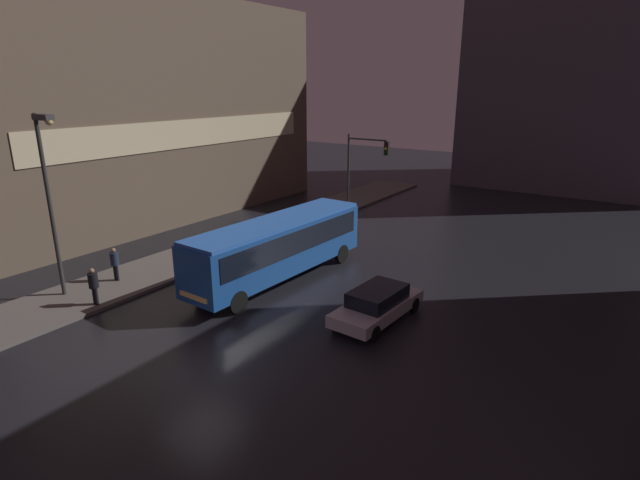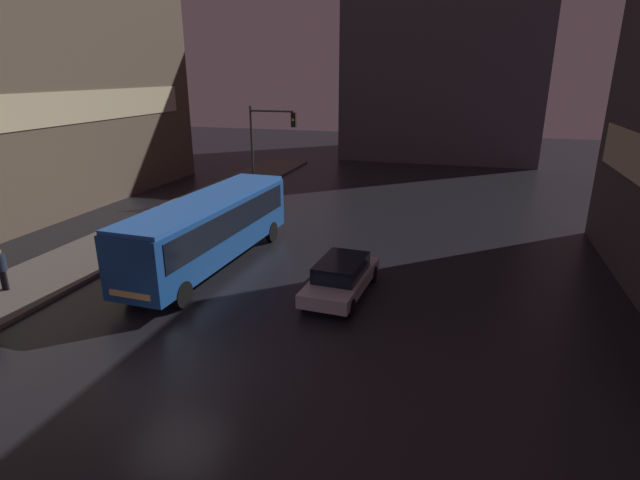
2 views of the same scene
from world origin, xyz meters
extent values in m
plane|color=black|center=(0.00, 0.00, 0.00)|extent=(120.00, 120.00, 0.00)
cube|color=#56514C|center=(-9.00, 10.00, 0.07)|extent=(4.00, 48.00, 0.15)
cube|color=beige|center=(-14.58, 13.13, 6.16)|extent=(0.24, 22.73, 1.80)
cube|color=#423D47|center=(4.33, 42.49, 10.27)|extent=(18.00, 12.00, 20.54)
cube|color=#E0B25B|center=(-4.62, 42.49, 7.00)|extent=(0.24, 10.20, 1.80)
cube|color=#E0B25B|center=(-4.62, 42.49, 13.54)|extent=(0.24, 10.20, 1.80)
cube|color=#194793|center=(-2.99, 7.96, 1.73)|extent=(2.77, 10.71, 2.36)
cube|color=black|center=(-2.99, 7.96, 2.16)|extent=(2.80, 9.87, 1.10)
cube|color=blue|center=(-2.99, 7.96, 2.99)|extent=(2.72, 10.50, 0.16)
cube|color=#F4CC72|center=(-3.20, 2.63, 0.95)|extent=(1.65, 0.17, 0.20)
cylinder|color=black|center=(-2.07, 4.00, 0.50)|extent=(0.29, 1.01, 1.00)
cylinder|color=black|center=(-4.22, 4.09, 0.50)|extent=(0.29, 1.01, 1.00)
cylinder|color=black|center=(-1.76, 11.82, 0.50)|extent=(0.29, 1.01, 1.00)
cylinder|color=black|center=(-3.91, 11.91, 0.50)|extent=(0.29, 1.01, 1.00)
cube|color=#B7B7BC|center=(3.12, 6.72, 0.55)|extent=(2.13, 4.72, 0.50)
cube|color=black|center=(3.12, 6.72, 1.10)|extent=(1.73, 2.63, 0.59)
cylinder|color=black|center=(3.87, 5.06, 0.32)|extent=(0.24, 0.65, 0.64)
cylinder|color=black|center=(2.18, 5.17, 0.32)|extent=(0.24, 0.65, 0.64)
cylinder|color=black|center=(4.06, 8.28, 0.32)|extent=(0.24, 0.65, 0.64)
cylinder|color=black|center=(2.37, 8.38, 0.32)|extent=(0.24, 0.65, 0.64)
cylinder|color=black|center=(-9.35, 3.14, 0.54)|extent=(0.14, 0.14, 0.78)
cylinder|color=black|center=(-9.17, 3.14, 0.54)|extent=(0.14, 0.14, 0.78)
cylinder|color=#1E283D|center=(-9.26, 3.14, 1.25)|extent=(0.52, 0.52, 0.65)
cylinder|color=#2D2D2D|center=(-6.23, 19.88, 3.02)|extent=(0.16, 0.16, 6.04)
cylinder|color=#2D2D2D|center=(-4.77, 19.88, 5.74)|extent=(2.91, 0.12, 0.12)
cube|color=black|center=(-3.32, 19.88, 5.24)|extent=(0.30, 0.24, 0.90)
sphere|color=#390706|center=(-3.32, 19.74, 5.52)|extent=(0.18, 0.18, 0.18)
sphere|color=gold|center=(-3.32, 19.74, 5.24)|extent=(0.18, 0.18, 0.18)
sphere|color=black|center=(-3.32, 19.74, 4.96)|extent=(0.18, 0.18, 0.18)
camera|label=1|loc=(11.64, -10.02, 9.28)|focal=28.00mm
camera|label=2|loc=(7.28, -10.27, 8.09)|focal=28.00mm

